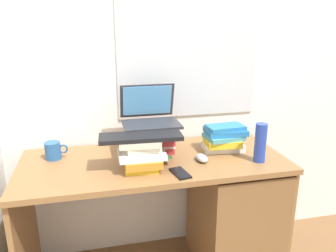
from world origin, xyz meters
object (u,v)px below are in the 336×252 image
(mug, at_px, (53,150))
(water_bottle, at_px, (260,143))
(desk, at_px, (216,209))
(book_stack_keyboard_riser, at_px, (142,155))
(book_stack_side, at_px, (224,138))
(cell_phone, at_px, (180,173))
(book_stack_tall, at_px, (153,140))
(keyboard, at_px, (141,137))
(computer_mouse, at_px, (202,158))
(laptop, at_px, (150,114))

(mug, distance_m, water_bottle, 1.14)
(mug, relative_size, water_bottle, 0.58)
(desk, bearing_deg, water_bottle, -36.81)
(book_stack_keyboard_riser, distance_m, mug, 0.52)
(book_stack_side, distance_m, cell_phone, 0.43)
(desk, distance_m, book_stack_side, 0.44)
(mug, bearing_deg, cell_phone, -29.15)
(cell_phone, bearing_deg, book_stack_tall, 96.93)
(book_stack_tall, distance_m, keyboard, 0.20)
(keyboard, distance_m, computer_mouse, 0.37)
(computer_mouse, distance_m, mug, 0.82)
(keyboard, distance_m, water_bottle, 0.65)
(book_stack_side, relative_size, mug, 1.99)
(desk, relative_size, keyboard, 3.48)
(book_stack_keyboard_riser, relative_size, mug, 1.93)
(book_stack_tall, height_order, laptop, laptop)
(mug, bearing_deg, book_stack_side, -5.82)
(water_bottle, bearing_deg, book_stack_tall, 158.42)
(book_stack_keyboard_riser, bearing_deg, keyboard, 107.27)
(laptop, bearing_deg, desk, -20.87)
(laptop, bearing_deg, mug, 178.05)
(book_stack_tall, relative_size, computer_mouse, 2.43)
(book_stack_tall, distance_m, computer_mouse, 0.29)
(book_stack_side, height_order, keyboard, keyboard)
(desk, xyz_separation_m, book_stack_keyboard_riser, (-0.46, -0.09, 0.43))
(computer_mouse, bearing_deg, book_stack_side, 34.93)
(mug, bearing_deg, desk, -9.92)
(computer_mouse, bearing_deg, book_stack_tall, 149.69)
(book_stack_keyboard_riser, bearing_deg, desk, 10.69)
(book_stack_keyboard_riser, bearing_deg, mug, 151.62)
(keyboard, xyz_separation_m, computer_mouse, (0.34, 0.02, -0.16))
(computer_mouse, height_order, mug, mug)
(laptop, relative_size, water_bottle, 1.47)
(desk, height_order, laptop, laptop)
(book_stack_side, relative_size, laptop, 0.79)
(book_stack_keyboard_riser, distance_m, book_stack_side, 0.53)
(computer_mouse, bearing_deg, desk, 25.84)
(laptop, distance_m, water_bottle, 0.63)
(book_stack_keyboard_riser, xyz_separation_m, cell_phone, (0.18, -0.11, -0.07))
(book_stack_tall, bearing_deg, laptop, 93.84)
(book_stack_tall, relative_size, mug, 2.02)
(computer_mouse, xyz_separation_m, mug, (-0.79, 0.22, 0.03))
(book_stack_keyboard_riser, distance_m, computer_mouse, 0.34)
(desk, distance_m, mug, 1.02)
(book_stack_tall, xyz_separation_m, book_stack_keyboard_riser, (-0.09, -0.17, -0.01))
(laptop, xyz_separation_m, cell_phone, (0.09, -0.34, -0.22))
(desk, relative_size, mug, 11.68)
(book_stack_tall, xyz_separation_m, mug, (-0.55, 0.08, -0.04))
(book_stack_side, xyz_separation_m, laptop, (-0.42, 0.08, 0.15))
(book_stack_side, relative_size, cell_phone, 1.83)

